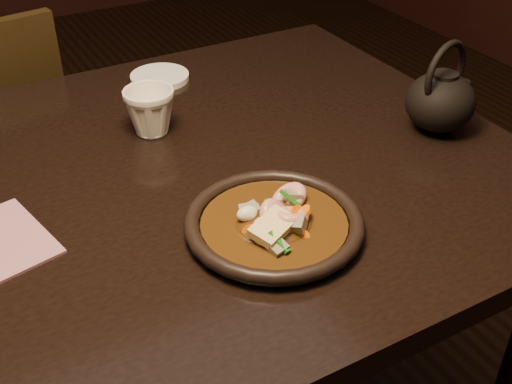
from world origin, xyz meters
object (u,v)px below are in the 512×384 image
table (35,257)px  teapot (441,99)px  tea_cup (150,110)px  plate (274,224)px

table → teapot: teapot is taller
teapot → tea_cup: bearing=137.8°
plate → tea_cup: (-0.04, 0.34, 0.03)m
table → tea_cup: bearing=28.7°
table → plate: (0.30, -0.21, 0.09)m
table → plate: plate is taller
tea_cup → teapot: (0.44, -0.24, 0.02)m
tea_cup → plate: bearing=-82.8°
plate → teapot: bearing=15.4°
table → plate: size_ratio=6.38×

